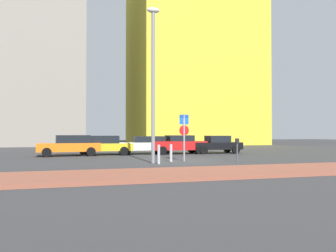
{
  "coord_description": "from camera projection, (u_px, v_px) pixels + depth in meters",
  "views": [
    {
      "loc": [
        -6.34,
        -18.84,
        1.62
      ],
      "look_at": [
        0.24,
        3.42,
        2.12
      ],
      "focal_mm": 36.12,
      "sensor_mm": 36.0,
      "label": 1
    }
  ],
  "objects": [
    {
      "name": "street_lamp",
      "position": [
        153.0,
        73.0,
        18.35
      ],
      "size": [
        0.7,
        0.36,
        8.49
      ],
      "color": "gray",
      "rests_on": "ground"
    },
    {
      "name": "parked_car_yellow",
      "position": [
        104.0,
        145.0,
        25.26
      ],
      "size": [
        4.28,
        2.28,
        1.44
      ],
      "color": "gold",
      "rests_on": "ground"
    },
    {
      "name": "sidewalk_brick",
      "position": [
        232.0,
        172.0,
        13.63
      ],
      "size": [
        40.0,
        3.52,
        0.14
      ],
      "primitive_type": "cube",
      "color": "#93513D",
      "rests_on": "ground"
    },
    {
      "name": "building_colorful_midrise",
      "position": [
        192.0,
        53.0,
        51.8
      ],
      "size": [
        17.75,
        15.63,
        27.99
      ],
      "primitive_type": "cube",
      "color": "gold",
      "rests_on": "ground"
    },
    {
      "name": "parking_sign_post",
      "position": [
        184.0,
        132.0,
        19.53
      ],
      "size": [
        0.6,
        0.1,
        2.72
      ],
      "color": "gray",
      "rests_on": "ground"
    },
    {
      "name": "parked_car_red",
      "position": [
        178.0,
        144.0,
        26.56
      ],
      "size": [
        4.37,
        1.96,
        1.46
      ],
      "color": "red",
      "rests_on": "ground"
    },
    {
      "name": "building_under_construction",
      "position": [
        26.0,
        52.0,
        46.14
      ],
      "size": [
        15.36,
        14.44,
        25.43
      ],
      "primitive_type": "cube",
      "color": "gray",
      "rests_on": "ground"
    },
    {
      "name": "parked_car_white",
      "position": [
        146.0,
        145.0,
        26.32
      ],
      "size": [
        4.59,
        2.07,
        1.39
      ],
      "color": "white",
      "rests_on": "ground"
    },
    {
      "name": "parked_car_orange",
      "position": [
        70.0,
        145.0,
        24.21
      ],
      "size": [
        4.43,
        2.21,
        1.48
      ],
      "color": "orange",
      "rests_on": "ground"
    },
    {
      "name": "ground_plane",
      "position": [
        181.0,
        161.0,
        19.82
      ],
      "size": [
        120.0,
        120.0,
        0.0
      ],
      "primitive_type": "plane",
      "color": "#38383A"
    },
    {
      "name": "parking_meter",
      "position": [
        237.0,
        147.0,
        19.01
      ],
      "size": [
        0.18,
        0.14,
        1.33
      ],
      "color": "#4C4C51",
      "rests_on": "ground"
    },
    {
      "name": "parked_car_black",
      "position": [
        216.0,
        144.0,
        27.32
      ],
      "size": [
        4.07,
        2.04,
        1.42
      ],
      "color": "black",
      "rests_on": "ground"
    },
    {
      "name": "traffic_bollard_mid",
      "position": [
        171.0,
        153.0,
        19.13
      ],
      "size": [
        0.15,
        0.15,
        0.99
      ],
      "primitive_type": "cylinder",
      "color": "#B7B7BC",
      "rests_on": "ground"
    },
    {
      "name": "traffic_bollard_near",
      "position": [
        159.0,
        154.0,
        17.73
      ],
      "size": [
        0.15,
        0.15,
        1.02
      ],
      "primitive_type": "cylinder",
      "color": "#B7B7BC",
      "rests_on": "ground"
    }
  ]
}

